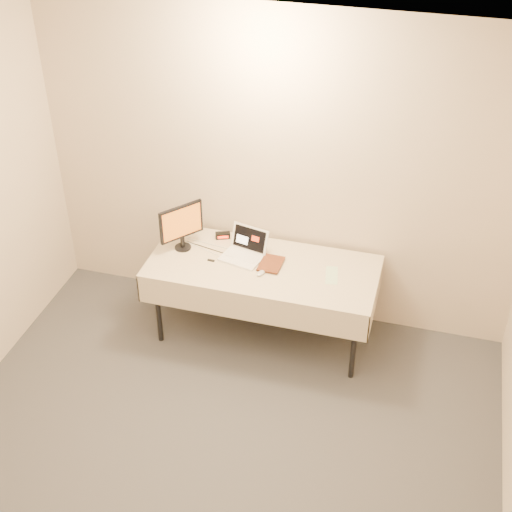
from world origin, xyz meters
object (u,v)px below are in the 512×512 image
(laptop, at_px, (245,250))
(monitor, at_px, (181,224))
(book, at_px, (260,251))
(table, at_px, (263,272))

(laptop, distance_m, monitor, 0.56)
(monitor, bearing_deg, book, -54.62)
(table, height_order, laptop, laptop)
(table, relative_size, book, 7.72)
(book, bearing_deg, laptop, 157.16)
(table, xyz_separation_m, book, (-0.03, 0.03, 0.18))
(table, height_order, monitor, monitor)
(table, relative_size, laptop, 4.87)
(monitor, relative_size, book, 1.68)
(table, bearing_deg, monitor, 174.88)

